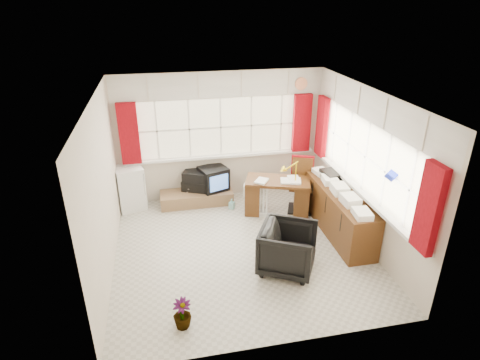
% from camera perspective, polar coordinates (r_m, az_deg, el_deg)
% --- Properties ---
extents(ground, '(4.00, 4.00, 0.00)m').
position_cam_1_polar(ground, '(6.60, 0.27, -9.77)').
color(ground, beige).
rests_on(ground, ground).
extents(room_walls, '(4.00, 4.00, 4.00)m').
position_cam_1_polar(room_walls, '(5.88, 0.30, 2.34)').
color(room_walls, beige).
rests_on(room_walls, ground).
extents(window_back, '(3.70, 0.12, 3.60)m').
position_cam_1_polar(window_back, '(7.86, -2.64, 3.93)').
color(window_back, beige).
rests_on(window_back, room_walls).
extents(window_right, '(0.12, 3.70, 3.60)m').
position_cam_1_polar(window_right, '(6.75, 16.66, -0.84)').
color(window_right, beige).
rests_on(window_right, room_walls).
extents(curtains, '(3.83, 3.83, 1.15)m').
position_cam_1_polar(curtains, '(6.96, 6.22, 5.44)').
color(curtains, maroon).
rests_on(curtains, room_walls).
extents(overhead_cabinets, '(3.98, 3.98, 0.48)m').
position_cam_1_polar(overhead_cabinets, '(6.80, 6.84, 11.94)').
color(overhead_cabinets, silver).
rests_on(overhead_cabinets, room_walls).
extents(desk, '(1.29, 0.92, 0.70)m').
position_cam_1_polar(desk, '(7.49, 5.34, -2.06)').
color(desk, '#593415').
rests_on(desk, ground).
extents(desk_lamp, '(0.16, 0.14, 0.42)m').
position_cam_1_polar(desk_lamp, '(7.19, 7.99, 1.78)').
color(desk_lamp, yellow).
rests_on(desk_lamp, desk).
extents(task_chair, '(0.56, 0.58, 1.03)m').
position_cam_1_polar(task_chair, '(7.64, 8.72, -0.22)').
color(task_chair, black).
rests_on(task_chair, ground).
extents(office_chair, '(1.06, 1.06, 0.72)m').
position_cam_1_polar(office_chair, '(6.02, 6.81, -9.65)').
color(office_chair, black).
rests_on(office_chair, ground).
extents(radiator, '(0.43, 0.27, 0.60)m').
position_cam_1_polar(radiator, '(7.45, 2.44, -3.26)').
color(radiator, white).
rests_on(radiator, ground).
extents(credenza, '(0.50, 2.00, 0.85)m').
position_cam_1_polar(credenza, '(7.06, 13.84, -4.33)').
color(credenza, '#593415').
rests_on(credenza, ground).
extents(file_tray, '(0.36, 0.43, 0.13)m').
position_cam_1_polar(file_tray, '(7.37, 12.95, 0.72)').
color(file_tray, black).
rests_on(file_tray, credenza).
extents(tv_bench, '(1.40, 0.50, 0.25)m').
position_cam_1_polar(tv_bench, '(7.93, -6.19, -2.49)').
color(tv_bench, olive).
rests_on(tv_bench, ground).
extents(crt_tv, '(0.62, 0.60, 0.46)m').
position_cam_1_polar(crt_tv, '(7.86, -3.79, 0.21)').
color(crt_tv, black).
rests_on(crt_tv, tv_bench).
extents(hifi_stack, '(0.64, 0.54, 0.39)m').
position_cam_1_polar(hifi_stack, '(7.89, -6.16, -0.12)').
color(hifi_stack, black).
rests_on(hifi_stack, tv_bench).
extents(mini_fridge, '(0.62, 0.62, 0.84)m').
position_cam_1_polar(mini_fridge, '(7.88, -15.41, -1.09)').
color(mini_fridge, white).
rests_on(mini_fridge, ground).
extents(spray_bottle_a, '(0.17, 0.17, 0.33)m').
position_cam_1_polar(spray_bottle_a, '(7.93, -7.40, -2.23)').
color(spray_bottle_a, silver).
rests_on(spray_bottle_a, ground).
extents(spray_bottle_b, '(0.13, 0.13, 0.20)m').
position_cam_1_polar(spray_bottle_b, '(7.71, -1.18, -3.40)').
color(spray_bottle_b, '#86C8C3').
rests_on(spray_bottle_b, ground).
extents(flower_vase, '(0.26, 0.26, 0.41)m').
position_cam_1_polar(flower_vase, '(5.22, -8.24, -18.32)').
color(flower_vase, black).
rests_on(flower_vase, ground).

